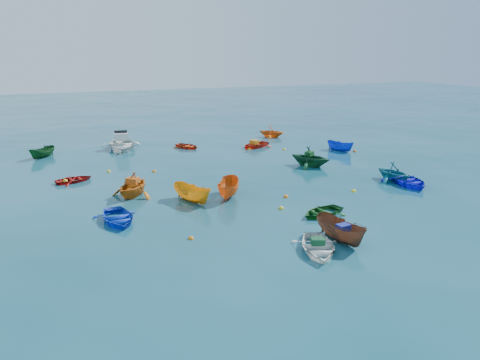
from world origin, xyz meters
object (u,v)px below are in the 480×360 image
object	(u,v)px
dinghy_white_near	(318,252)
dinghy_blue_se	(407,185)
motorboat_white	(122,149)
dinghy_blue_sw	(118,222)

from	to	relation	value
dinghy_white_near	dinghy_blue_se	bearing A→B (deg)	54.25
dinghy_blue_se	motorboat_white	bearing A→B (deg)	137.61
dinghy_white_near	motorboat_white	world-z (taller)	motorboat_white
dinghy_blue_sw	dinghy_blue_se	xyz separation A→B (m)	(19.29, 0.24, 0.00)
dinghy_white_near	dinghy_blue_se	size ratio (longest dim) A/B	0.87
dinghy_blue_sw	dinghy_blue_se	size ratio (longest dim) A/B	0.90
dinghy_white_near	dinghy_blue_se	world-z (taller)	dinghy_blue_se
dinghy_blue_sw	dinghy_blue_se	bearing A→B (deg)	-3.95
dinghy_blue_sw	motorboat_white	world-z (taller)	motorboat_white
dinghy_blue_se	motorboat_white	size ratio (longest dim) A/B	0.73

